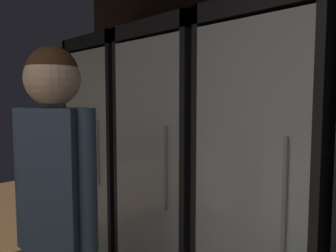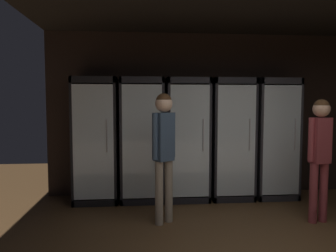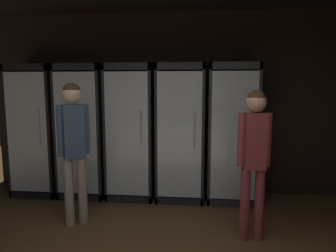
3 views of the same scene
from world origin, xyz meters
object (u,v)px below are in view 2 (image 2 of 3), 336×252
cooler_center (187,140)px  shopper_far (320,146)px  cooler_far_right (272,139)px  cooler_far_left (97,141)px  shopper_near (164,142)px  cooler_right (230,140)px  cooler_left (142,141)px

cooler_center → shopper_far: size_ratio=1.21×
cooler_center → cooler_far_right: same height
cooler_far_left → shopper_near: size_ratio=1.16×
cooler_right → cooler_far_right: 0.74m
cooler_right → shopper_near: (-1.20, -1.08, 0.11)m
shopper_far → cooler_left: bearing=152.5°
cooler_right → shopper_near: bearing=-138.1°
cooler_far_left → shopper_far: 3.32m
cooler_far_right → shopper_near: bearing=-151.0°
cooler_far_left → shopper_near: 1.49m
cooler_far_left → cooler_far_right: bearing=-0.0°
shopper_near → cooler_far_right: bearing=29.0°
cooler_center → cooler_far_right: size_ratio=1.00×
cooler_left → cooler_center: same height
cooler_left → cooler_right: bearing=-0.0°
cooler_far_left → shopper_near: cooler_far_left is taller
cooler_left → shopper_far: cooler_left is taller
cooler_far_right → shopper_far: cooler_far_right is taller
cooler_center → shopper_far: 2.01m
cooler_right → shopper_near: cooler_right is taller
shopper_far → shopper_near: bearing=176.0°
cooler_right → cooler_far_right: same height
cooler_left → cooler_far_right: bearing=-0.0°
cooler_left → cooler_center: bearing=-0.3°
cooler_far_left → cooler_left: bearing=0.1°
cooler_center → shopper_near: size_ratio=1.16×
cooler_center → shopper_far: bearing=-37.2°
shopper_near → cooler_far_left: bearing=133.5°
cooler_left → cooler_center: size_ratio=1.00×
cooler_left → cooler_right: (1.48, -0.00, 0.00)m
cooler_right → cooler_far_right: size_ratio=1.00×
cooler_far_left → cooler_far_right: 2.96m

